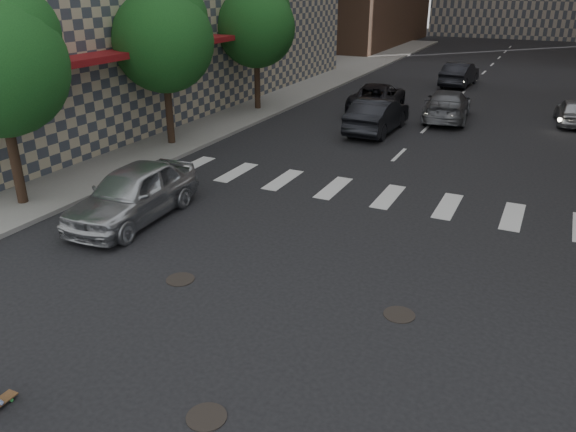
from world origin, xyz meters
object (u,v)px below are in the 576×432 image
(traffic_car_b, at_px, (447,105))
(tree_c, at_px, (258,24))
(tree_b, at_px, (166,36))
(traffic_car_c, at_px, (377,97))
(traffic_car_a, at_px, (377,115))
(traffic_car_e, at_px, (459,74))
(traffic_car_d, at_px, (574,111))
(tree_a, at_px, (0,59))
(silver_sedan, at_px, (133,193))

(traffic_car_b, bearing_deg, tree_c, 6.62)
(tree_b, height_order, traffic_car_c, tree_b)
(traffic_car_a, xyz_separation_m, traffic_car_e, (1.27, 14.72, -0.03))
(traffic_car_c, bearing_deg, traffic_car_d, -179.48)
(tree_a, bearing_deg, traffic_car_e, 73.22)
(tree_a, distance_m, tree_b, 8.00)
(tree_a, height_order, traffic_car_c, tree_a)
(tree_b, xyz_separation_m, tree_c, (0.00, 8.00, 0.00))
(traffic_car_d, bearing_deg, traffic_car_b, 10.63)
(traffic_car_b, height_order, traffic_car_c, traffic_car_c)
(traffic_car_a, xyz_separation_m, traffic_car_d, (8.53, 5.80, -0.15))
(tree_a, distance_m, traffic_car_a, 16.43)
(traffic_car_b, bearing_deg, tree_b, 39.84)
(tree_b, bearing_deg, silver_sedan, -61.85)
(traffic_car_b, height_order, traffic_car_d, traffic_car_b)
(tree_a, distance_m, tree_c, 16.00)
(tree_c, xyz_separation_m, traffic_car_b, (9.95, 2.21, -3.87))
(traffic_car_d, bearing_deg, tree_c, 8.40)
(tree_c, xyz_separation_m, traffic_car_e, (8.70, 12.86, -3.85))
(tree_b, relative_size, traffic_car_c, 1.18)
(silver_sedan, distance_m, traffic_car_a, 13.97)
(tree_a, height_order, traffic_car_d, tree_a)
(tree_b, relative_size, traffic_car_d, 1.67)
(tree_a, distance_m, traffic_car_b, 21.11)
(tree_b, xyz_separation_m, traffic_car_b, (9.95, 10.21, -3.87))
(traffic_car_b, distance_m, traffic_car_d, 6.25)
(traffic_car_b, bearing_deg, traffic_car_e, -89.18)
(tree_b, bearing_deg, traffic_car_a, 39.59)
(traffic_car_b, bearing_deg, traffic_car_d, -169.78)
(silver_sedan, bearing_deg, traffic_car_a, 72.58)
(traffic_car_a, height_order, traffic_car_b, traffic_car_a)
(tree_b, height_order, traffic_car_e, tree_b)
(tree_b, bearing_deg, traffic_car_c, 60.36)
(tree_a, relative_size, traffic_car_c, 1.18)
(tree_b, bearing_deg, tree_a, -90.00)
(tree_c, bearing_deg, tree_b, -90.00)
(traffic_car_c, xyz_separation_m, traffic_car_e, (2.67, 10.26, 0.02))
(tree_c, relative_size, traffic_car_e, 1.37)
(tree_c, distance_m, traffic_car_b, 10.91)
(tree_a, distance_m, traffic_car_d, 25.84)
(tree_a, bearing_deg, traffic_car_a, 62.29)
(tree_b, distance_m, traffic_car_d, 20.32)
(tree_b, distance_m, silver_sedan, 9.20)
(tree_b, relative_size, silver_sedan, 1.33)
(tree_a, xyz_separation_m, silver_sedan, (3.95, 0.61, -3.80))
(traffic_car_a, relative_size, traffic_car_c, 0.89)
(tree_c, relative_size, silver_sedan, 1.33)
(tree_b, xyz_separation_m, traffic_car_d, (15.95, 11.94, -3.97))
(tree_c, distance_m, silver_sedan, 16.34)
(tree_c, bearing_deg, silver_sedan, -75.59)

